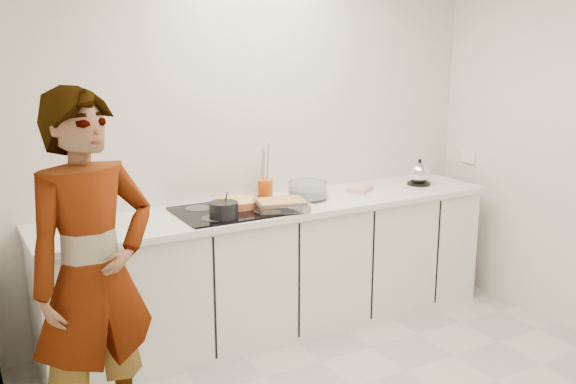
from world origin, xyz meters
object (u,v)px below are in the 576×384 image
tart_dish (238,202)px  utensil_crock (265,189)px  cook (93,276)px  mixing_bowl (308,191)px  baking_dish (281,204)px  saucepan (224,210)px  kettle (419,174)px  hob (232,210)px

tart_dish → utensil_crock: utensil_crock is taller
cook → mixing_bowl: bearing=8.9°
baking_dish → mixing_bowl: mixing_bowl is taller
saucepan → cook: (-0.93, -0.57, -0.07)m
tart_dish → utensil_crock: 0.33m
utensil_crock → baking_dish: bearing=-102.0°
mixing_bowl → cook: size_ratio=0.17×
baking_dish → mixing_bowl: 0.38m
saucepan → mixing_bowl: (0.73, 0.20, -0.01)m
tart_dish → kettle: bearing=-1.5°
hob → utensil_crock: 0.43m
saucepan → mixing_bowl: bearing=15.6°
hob → utensil_crock: utensil_crock is taller
hob → kettle: bearing=0.8°
utensil_crock → cook: (-1.41, -0.95, -0.07)m
hob → kettle: (1.59, 0.02, 0.08)m
saucepan → cook: size_ratio=0.12×
mixing_bowl → utensil_crock: 0.30m
baking_dish → kettle: 1.32m
hob → cook: bearing=-145.4°
hob → mixing_bowl: bearing=4.3°
kettle → cook: 2.75m
baking_dish → cook: (-1.33, -0.57, -0.06)m
hob → saucepan: saucepan is taller
mixing_bowl → kettle: (0.98, -0.02, 0.03)m
kettle → cook: cook is taller
hob → mixing_bowl: mixing_bowl is taller
saucepan → cook: cook is taller
hob → utensil_crock: bearing=31.9°
baking_dish → utensil_crock: bearing=78.0°
tart_dish → utensil_crock: size_ratio=2.98×
kettle → cook: size_ratio=0.13×
hob → baking_dish: (0.28, -0.16, 0.04)m
tart_dish → baking_dish: size_ratio=1.04×
hob → kettle: kettle is taller
baking_dish → utensil_crock: (0.08, 0.38, 0.02)m
baking_dish → kettle: bearing=7.8°
mixing_bowl → utensil_crock: bearing=143.9°
hob → mixing_bowl: (0.60, 0.05, 0.05)m
utensil_crock → mixing_bowl: bearing=-36.1°
saucepan → baking_dish: saucepan is taller
saucepan → mixing_bowl: 0.76m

